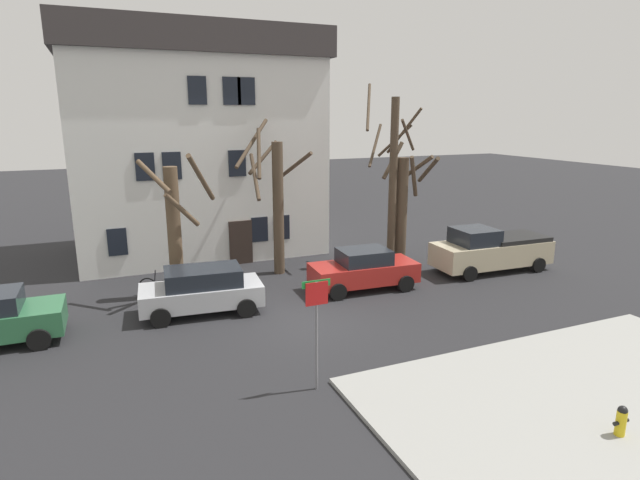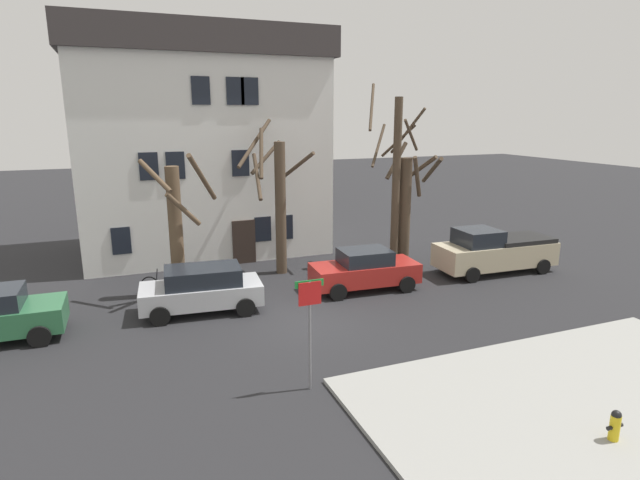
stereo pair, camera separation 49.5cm
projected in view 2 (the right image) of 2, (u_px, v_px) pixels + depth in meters
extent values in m
plane|color=#262628|center=(305.00, 322.00, 17.79)|extent=(120.00, 120.00, 0.00)
cube|color=#999993|center=(596.00, 404.00, 12.67)|extent=(11.66, 7.04, 0.12)
cube|color=white|center=(202.00, 158.00, 26.50)|extent=(11.75, 7.04, 9.60)
cube|color=#383333|center=(196.00, 45.00, 25.19)|extent=(12.25, 7.54, 1.40)
cube|color=#2D231E|center=(244.00, 242.00, 24.61)|extent=(1.10, 0.12, 2.10)
cube|color=black|center=(121.00, 241.00, 22.55)|extent=(0.80, 0.08, 1.20)
cube|color=black|center=(263.00, 229.00, 24.83)|extent=(0.80, 0.08, 1.20)
cube|color=black|center=(285.00, 227.00, 25.23)|extent=(0.80, 0.08, 1.20)
cube|color=black|center=(149.00, 166.00, 22.28)|extent=(0.80, 0.08, 1.20)
cube|color=black|center=(175.00, 165.00, 22.68)|extent=(0.80, 0.08, 1.20)
cube|color=black|center=(240.00, 163.00, 23.72)|extent=(0.80, 0.08, 1.20)
cube|color=black|center=(201.00, 90.00, 22.37)|extent=(0.80, 0.08, 1.20)
cube|color=black|center=(235.00, 91.00, 22.92)|extent=(0.80, 0.08, 1.20)
cube|color=black|center=(250.00, 91.00, 23.15)|extent=(0.80, 0.08, 1.20)
cylinder|color=brown|center=(176.00, 232.00, 19.99)|extent=(0.53, 0.53, 5.09)
cylinder|color=brown|center=(155.00, 176.00, 18.82)|extent=(1.11, 1.49, 1.18)
cylinder|color=brown|center=(202.00, 178.00, 19.32)|extent=(1.40, 2.27, 2.02)
cylinder|color=brown|center=(183.00, 209.00, 19.32)|extent=(1.38, 0.77, 1.44)
cylinder|color=#4C3D2D|center=(281.00, 209.00, 22.69)|extent=(0.48, 0.48, 5.85)
cylinder|color=#4C3D2D|center=(254.00, 143.00, 22.56)|extent=(2.07, 1.90, 2.05)
cylinder|color=#4C3D2D|center=(257.00, 176.00, 22.11)|extent=(0.45, 2.09, 1.85)
cylinder|color=#4C3D2D|center=(266.00, 157.00, 22.69)|extent=(1.67, 1.01, 1.43)
cylinder|color=#4C3D2D|center=(297.00, 166.00, 22.98)|extent=(1.05, 2.04, 1.41)
cylinder|color=#4C3D2D|center=(261.00, 153.00, 22.05)|extent=(0.66, 1.67, 2.10)
cylinder|color=#4C3D2D|center=(396.00, 183.00, 23.83)|extent=(0.37, 0.37, 7.76)
cylinder|color=#4C3D2D|center=(372.00, 106.00, 23.17)|extent=(1.35, 2.23, 2.14)
cylinder|color=#4C3D2D|center=(398.00, 141.00, 24.09)|extent=(1.41, 0.98, 1.55)
cylinder|color=#4C3D2D|center=(408.00, 131.00, 23.91)|extent=(0.97, 1.66, 2.14)
cylinder|color=#4C3D2D|center=(411.00, 135.00, 22.94)|extent=(1.25, 0.89, 1.44)
cylinder|color=#4C3D2D|center=(378.00, 145.00, 23.75)|extent=(1.40, 1.44, 1.91)
cylinder|color=#4C3D2D|center=(405.00, 211.00, 24.41)|extent=(0.55, 0.55, 5.03)
cylinder|color=#4C3D2D|center=(417.00, 177.00, 23.79)|extent=(1.03, 0.98, 1.99)
cylinder|color=#4C3D2D|center=(432.00, 170.00, 24.07)|extent=(0.88, 2.51, 1.46)
cylinder|color=#4C3D2D|center=(396.00, 161.00, 24.31)|extent=(1.39, 0.63, 1.73)
cylinder|color=#4C3D2D|center=(420.00, 169.00, 24.53)|extent=(0.80, 1.97, 1.42)
cylinder|color=black|center=(39.00, 336.00, 15.85)|extent=(0.68, 0.23, 0.68)
cylinder|color=black|center=(48.00, 315.00, 17.55)|extent=(0.68, 0.23, 0.68)
cube|color=#B7BABF|center=(201.00, 294.00, 18.60)|extent=(4.43, 2.23, 0.73)
cube|color=#1E232B|center=(203.00, 276.00, 18.47)|extent=(2.79, 1.86, 0.62)
cylinder|color=black|center=(160.00, 316.00, 17.43)|extent=(0.70, 0.28, 0.68)
cylinder|color=black|center=(160.00, 298.00, 19.15)|extent=(0.70, 0.28, 0.68)
cylinder|color=black|center=(246.00, 307.00, 18.22)|extent=(0.70, 0.28, 0.68)
cylinder|color=black|center=(239.00, 291.00, 19.94)|extent=(0.70, 0.28, 0.68)
cube|color=#AD231E|center=(365.00, 273.00, 20.96)|extent=(4.43, 2.01, 0.79)
cube|color=#1E232B|center=(365.00, 257.00, 20.79)|extent=(2.08, 1.66, 0.58)
cylinder|color=black|center=(338.00, 292.00, 19.79)|extent=(0.69, 0.26, 0.68)
cylinder|color=black|center=(324.00, 279.00, 21.41)|extent=(0.69, 0.26, 0.68)
cylinder|color=black|center=(407.00, 284.00, 20.68)|extent=(0.69, 0.26, 0.68)
cylinder|color=black|center=(388.00, 272.00, 22.30)|extent=(0.69, 0.26, 0.68)
cube|color=#C6B793|center=(495.00, 254.00, 23.28)|extent=(5.56, 2.20, 1.03)
cube|color=#1E232B|center=(478.00, 237.00, 22.76)|extent=(1.83, 1.80, 0.70)
cube|color=black|center=(518.00, 239.00, 23.52)|extent=(2.93, 2.01, 0.20)
cylinder|color=black|center=(472.00, 275.00, 21.91)|extent=(0.69, 0.25, 0.68)
cylinder|color=black|center=(447.00, 263.00, 23.71)|extent=(0.69, 0.25, 0.68)
cylinder|color=black|center=(543.00, 267.00, 23.09)|extent=(0.69, 0.25, 0.68)
cylinder|color=black|center=(513.00, 256.00, 24.89)|extent=(0.69, 0.25, 0.68)
cylinder|color=gold|center=(615.00, 428.00, 11.11)|extent=(0.22, 0.22, 0.58)
sphere|color=black|center=(617.00, 415.00, 11.04)|extent=(0.21, 0.21, 0.21)
cylinder|color=black|center=(609.00, 428.00, 11.05)|extent=(0.10, 0.09, 0.09)
cylinder|color=black|center=(620.00, 425.00, 11.16)|extent=(0.10, 0.09, 0.09)
cylinder|color=slate|center=(310.00, 337.00, 13.13)|extent=(0.07, 0.07, 2.94)
cube|color=red|center=(310.00, 294.00, 12.84)|extent=(0.60, 0.03, 0.60)
cube|color=#1E8C38|center=(309.00, 284.00, 12.81)|extent=(0.76, 0.02, 0.18)
torus|color=black|center=(176.00, 285.00, 20.56)|extent=(0.68, 0.32, 0.71)
torus|color=black|center=(150.00, 285.00, 20.58)|extent=(0.68, 0.32, 0.71)
cylinder|color=black|center=(162.00, 280.00, 20.52)|extent=(0.94, 0.42, 0.19)
cylinder|color=black|center=(157.00, 274.00, 20.47)|extent=(0.10, 0.07, 0.45)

